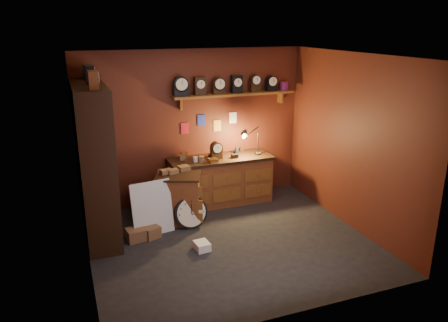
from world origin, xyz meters
TOP-DOWN VIEW (x-y plane):
  - floor at (0.00, 0.00)m, footprint 4.00×4.00m
  - room_shell at (0.04, 0.11)m, footprint 4.02×3.62m
  - shelving_unit at (-1.79, 0.98)m, footprint 0.47×1.60m
  - workbench at (0.39, 1.47)m, footprint 1.84×0.66m
  - low_cabinet at (-0.51, 0.99)m, footprint 0.86×0.80m
  - big_round_clock at (-0.40, 0.69)m, footprint 0.52×0.17m
  - white_panel at (-1.01, 0.70)m, footprint 0.66×0.27m
  - mini_fridge at (-0.95, 1.39)m, footprint 0.49×0.51m
  - floor_box_a at (-1.29, 0.56)m, footprint 0.32×0.28m
  - floor_box_b at (-0.47, -0.06)m, footprint 0.22×0.25m
  - floor_box_c at (-1.06, 0.56)m, footprint 0.29×0.27m

SIDE VIEW (x-z plane):
  - floor at x=0.00m, z-range 0.00..0.00m
  - white_panel at x=-1.01m, z-range -0.42..0.42m
  - floor_box_b at x=-0.47m, z-range 0.00..0.12m
  - floor_box_c at x=-1.06m, z-range 0.00..0.18m
  - floor_box_a at x=-1.29m, z-range 0.00..0.18m
  - mini_fridge at x=-0.95m, z-range 0.00..0.50m
  - big_round_clock at x=-0.40m, z-range -0.01..0.52m
  - low_cabinet at x=-0.51m, z-range -0.01..0.88m
  - workbench at x=0.39m, z-range -0.21..1.15m
  - shelving_unit at x=-1.79m, z-range -0.03..2.54m
  - room_shell at x=0.04m, z-range 0.37..3.08m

